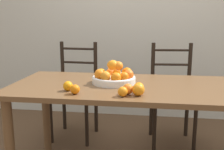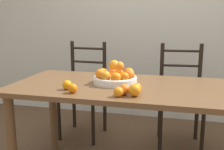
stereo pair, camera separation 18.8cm
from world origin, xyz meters
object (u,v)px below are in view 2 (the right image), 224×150
Objects in this scene: orange_loose_3 at (73,88)px; orange_loose_4 at (67,85)px; fruit_bowl at (115,77)px; orange_loose_5 at (118,92)px; chair_left at (84,91)px; orange_loose_1 at (125,89)px; chair_right at (180,98)px; orange_loose_2 at (137,88)px; orange_loose_0 at (135,90)px.

orange_loose_3 is 0.10m from orange_loose_4.
orange_loose_3 is at bearing -122.63° from fruit_bowl.
chair_left reaches higher than orange_loose_5.
orange_loose_1 is 0.34m from orange_loose_3.
fruit_bowl is 0.33× the size of chair_right.
orange_loose_2 is 1.05× the size of orange_loose_5.
orange_loose_3 is 0.06× the size of chair_left.
chair_right is at bearing 68.70° from orange_loose_5.
orange_loose_3 is (-0.34, -0.04, -0.00)m from orange_loose_1.
orange_loose_3 is at bearing -70.15° from chair_left.
fruit_bowl is 0.31m from orange_loose_1.
orange_loose_0 is at bearing -19.11° from orange_loose_1.
orange_loose_0 is at bearing -89.89° from orange_loose_2.
orange_loose_2 is 1.01× the size of orange_loose_4.
orange_loose_0 is 1.26× the size of orange_loose_3.
orange_loose_0 is 0.08× the size of chair_left.
orange_loose_3 is at bearing -165.57° from orange_loose_2.
fruit_bowl is at bearing 57.37° from orange_loose_3.
orange_loose_4 is at bearing 173.80° from orange_loose_0.
orange_loose_0 reaches higher than orange_loose_1.
orange_loose_2 is 1.01m from chair_right.
chair_right is (0.31, 0.91, -0.32)m from orange_loose_2.
orange_loose_2 reaches higher than orange_loose_5.
orange_loose_0 is 1.19× the size of orange_loose_2.
fruit_bowl is 4.98× the size of orange_loose_4.
chair_right reaches higher than orange_loose_0.
fruit_bowl reaches higher than orange_loose_0.
orange_loose_2 is 0.07× the size of chair_right.
chair_left is at bearing 103.45° from orange_loose_4.
orange_loose_1 reaches higher than orange_loose_2.
chair_right is at bearing 68.96° from orange_loose_1.
orange_loose_2 is 0.07× the size of chair_left.
orange_loose_2 is (0.07, 0.06, -0.00)m from orange_loose_1.
chair_left and chair_right have the same top height.
orange_loose_2 is at bearing -48.72° from chair_left.
orange_loose_0 is 1.09m from chair_right.
chair_right is at bearing 71.47° from orange_loose_2.
orange_loose_0 is at bearing -6.20° from orange_loose_4.
fruit_bowl is at bearing -130.65° from chair_right.
chair_left reaches higher than orange_loose_1.
orange_loose_3 is at bearing -45.83° from orange_loose_4.
chair_left is at bearing 127.66° from orange_loose_2.
orange_loose_4 is 0.39m from orange_loose_5.
chair_right reaches higher than orange_loose_4.
orange_loose_1 is 1.09m from chair_right.
orange_loose_1 reaches higher than orange_loose_5.
fruit_bowl is 5.24× the size of orange_loose_3.
orange_loose_0 reaches higher than orange_loose_3.
orange_loose_2 is (-0.00, 0.08, -0.01)m from orange_loose_0.
orange_loose_5 is 1.24m from chair_left.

